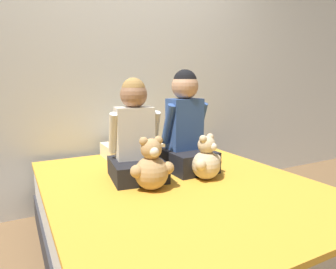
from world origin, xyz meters
name	(u,v)px	position (x,y,z in m)	size (l,w,h in m)	color
ground_plane	(178,253)	(0.00, 0.00, 0.00)	(14.00, 14.00, 0.00)	brown
wall_behind_bed	(120,64)	(0.00, 1.05, 1.25)	(8.00, 0.06, 2.50)	silver
bed	(178,218)	(0.00, 0.00, 0.24)	(1.57, 1.88, 0.48)	#2D2D33
child_on_left	(135,138)	(-0.19, 0.22, 0.74)	(0.37, 0.40, 0.64)	black
child_on_right	(186,127)	(0.19, 0.22, 0.78)	(0.32, 0.36, 0.70)	black
teddy_bear_held_by_left_child	(152,167)	(-0.20, -0.03, 0.61)	(0.26, 0.20, 0.31)	tan
teddy_bear_held_by_right_child	(206,160)	(0.19, -0.03, 0.60)	(0.23, 0.18, 0.29)	#D1B78E
pillow_at_headboard	(134,149)	(0.00, 0.76, 0.54)	(0.49, 0.31, 0.11)	beige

